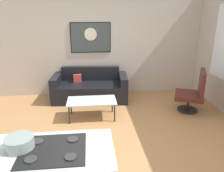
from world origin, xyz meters
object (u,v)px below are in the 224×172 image
(armchair, at_px, (193,93))
(mixing_bowl, at_px, (20,143))
(couch, at_px, (90,89))
(coffee_table, at_px, (92,102))
(wall_painting, at_px, (91,38))

(armchair, xyz_separation_m, mixing_bowl, (-2.96, -2.48, 0.54))
(couch, distance_m, armchair, 2.50)
(coffee_table, xyz_separation_m, wall_painting, (0.03, 1.48, 1.16))
(couch, relative_size, mixing_bowl, 7.17)
(couch, height_order, coffee_table, couch)
(wall_painting, bearing_deg, armchair, -32.09)
(armchair, bearing_deg, mixing_bowl, -140.05)
(mixing_bowl, relative_size, wall_painting, 0.26)
(armchair, distance_m, mixing_bowl, 3.90)
(couch, bearing_deg, coffee_table, -88.61)
(couch, distance_m, coffee_table, 1.06)
(mixing_bowl, xyz_separation_m, wall_painting, (0.73, 3.88, 0.54))
(coffee_table, distance_m, mixing_bowl, 2.57)
(couch, height_order, wall_painting, wall_painting)
(wall_painting, bearing_deg, couch, -97.62)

